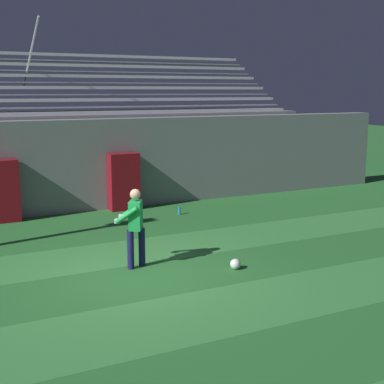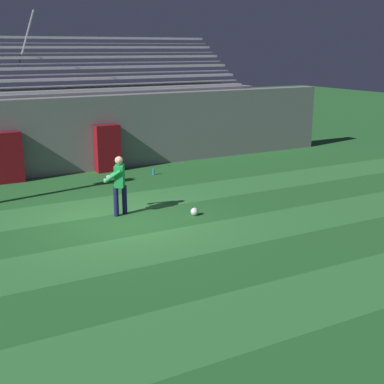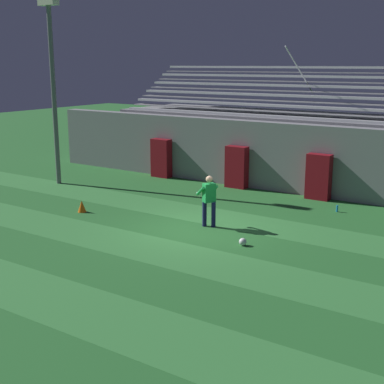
% 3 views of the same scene
% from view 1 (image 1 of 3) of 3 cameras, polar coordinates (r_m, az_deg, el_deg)
% --- Properties ---
extents(ground_plane, '(80.00, 80.00, 0.00)m').
position_cam_1_polar(ground_plane, '(10.83, -5.71, -8.97)').
color(ground_plane, '#286B2D').
extents(turf_stripe_mid, '(28.00, 1.91, 0.01)m').
position_cam_1_polar(turf_stripe_mid, '(8.97, -0.62, -13.21)').
color(turf_stripe_mid, '#38843D').
rests_on(turf_stripe_mid, ground).
extents(turf_stripe_far, '(28.00, 1.91, 0.01)m').
position_cam_1_polar(turf_stripe_far, '(12.31, -8.45, -6.59)').
color(turf_stripe_far, '#38843D').
rests_on(turf_stripe_far, ground).
extents(back_wall, '(24.00, 0.60, 2.80)m').
position_cam_1_polar(back_wall, '(16.60, -13.82, 2.66)').
color(back_wall, gray).
rests_on(back_wall, ground).
extents(padding_pillar_gate_left, '(0.93, 0.44, 1.76)m').
position_cam_1_polar(padding_pillar_gate_left, '(15.85, -19.62, 0.07)').
color(padding_pillar_gate_left, maroon).
rests_on(padding_pillar_gate_left, ground).
extents(padding_pillar_gate_right, '(0.93, 0.44, 1.76)m').
position_cam_1_polar(padding_pillar_gate_right, '(16.64, -7.27, 1.10)').
color(padding_pillar_gate_right, maroon).
rests_on(padding_pillar_gate_right, ground).
extents(bleacher_stand, '(18.00, 4.75, 5.83)m').
position_cam_1_polar(bleacher_stand, '(19.21, -15.62, 3.97)').
color(bleacher_stand, gray).
rests_on(bleacher_stand, ground).
extents(goalkeeper, '(0.71, 0.73, 1.67)m').
position_cam_1_polar(goalkeeper, '(11.13, -6.11, -3.31)').
color(goalkeeper, '#19194C').
rests_on(goalkeeper, ground).
extents(soccer_ball, '(0.22, 0.22, 0.22)m').
position_cam_1_polar(soccer_ball, '(11.21, 4.64, -7.66)').
color(soccer_ball, white).
rests_on(soccer_ball, ground).
extents(water_bottle, '(0.07, 0.07, 0.24)m').
position_cam_1_polar(water_bottle, '(15.99, -1.36, -1.99)').
color(water_bottle, '#1E8CD8').
rests_on(water_bottle, ground).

